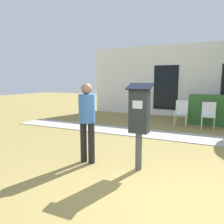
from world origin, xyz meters
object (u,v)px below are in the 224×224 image
object	(u,v)px
person_standing	(87,117)
outdoor_chair_left	(181,111)
parking_meter	(139,115)
outdoor_chair_middle	(208,113)

from	to	relation	value
person_standing	outdoor_chair_left	distance (m)	4.79
outdoor_chair_left	person_standing	bearing A→B (deg)	-96.98
parking_meter	outdoor_chair_left	bearing A→B (deg)	88.04
person_standing	outdoor_chair_left	size ratio (longest dim) A/B	1.76
outdoor_chair_left	outdoor_chair_middle	distance (m)	0.94
parking_meter	outdoor_chair_middle	world-z (taller)	parking_meter
parking_meter	outdoor_chair_middle	bearing A→B (deg)	76.02
parking_meter	outdoor_chair_middle	size ratio (longest dim) A/B	1.77
outdoor_chair_middle	parking_meter	bearing A→B (deg)	-116.45
parking_meter	outdoor_chair_left	distance (m)	4.56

